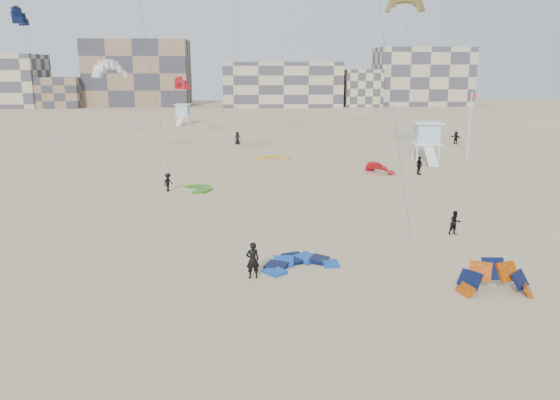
{
  "coord_description": "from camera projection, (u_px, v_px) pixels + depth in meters",
  "views": [
    {
      "loc": [
        0.93,
        -24.26,
        10.37
      ],
      "look_at": [
        2.6,
        6.0,
        3.03
      ],
      "focal_mm": 35.0,
      "sensor_mm": 36.0,
      "label": 1
    }
  ],
  "objects": [
    {
      "name": "lifeguard_tower_near",
      "position": [
        426.0,
        142.0,
        61.73
      ],
      "size": [
        3.47,
        6.27,
        4.47
      ],
      "rotation": [
        0.0,
        0.0,
        -0.1
      ],
      "color": "white",
      "rests_on": "ground"
    },
    {
      "name": "kite_fly_navy",
      "position": [
        19.0,
        18.0,
        64.5
      ],
      "size": [
        6.5,
        4.48,
        16.54
      ],
      "rotation": [
        0.0,
        0.0,
        1.74
      ],
      "color": "#0A0F3B",
      "rests_on": "ground"
    },
    {
      "name": "condo_mid",
      "position": [
        282.0,
        84.0,
        151.21
      ],
      "size": [
        32.0,
        16.0,
        12.0
      ],
      "primitive_type": "cube",
      "color": "tan",
      "rests_on": "ground"
    },
    {
      "name": "condo_east",
      "position": [
        422.0,
        77.0,
        154.82
      ],
      "size": [
        26.0,
        14.0,
        16.0
      ],
      "primitive_type": "cube",
      "color": "tan",
      "rests_on": "ground"
    },
    {
      "name": "kite_ground_blue",
      "position": [
        300.0,
        266.0,
        29.3
      ],
      "size": [
        4.89,
        5.02,
        1.12
      ],
      "primitive_type": null,
      "rotation": [
        0.11,
        0.0,
        0.34
      ],
      "color": "blue",
      "rests_on": "ground"
    },
    {
      "name": "condo_fill_right",
      "position": [
        362.0,
        88.0,
        150.68
      ],
      "size": [
        10.0,
        10.0,
        10.0
      ],
      "primitive_type": "cube",
      "color": "tan",
      "rests_on": "ground"
    },
    {
      "name": "kite_ground_orange",
      "position": [
        494.0,
        292.0,
        25.89
      ],
      "size": [
        3.73,
        3.65,
        3.41
      ],
      "primitive_type": null,
      "rotation": [
        0.99,
        0.0,
        -0.08
      ],
      "color": "#FF5705",
      "rests_on": "ground"
    },
    {
      "name": "kitesurfer_e",
      "position": [
        237.0,
        138.0,
        75.99
      ],
      "size": [
        0.92,
        0.65,
        1.78
      ],
      "primitive_type": "imported",
      "rotation": [
        0.0,
        0.0,
        -0.1
      ],
      "color": "black",
      "rests_on": "ground"
    },
    {
      "name": "kite_ground_green",
      "position": [
        198.0,
        190.0,
        47.72
      ],
      "size": [
        4.14,
        4.01,
        0.59
      ],
      "primitive_type": null,
      "rotation": [
        0.05,
        0.0,
        -1.25
      ],
      "color": "#3A9518",
      "rests_on": "ground"
    },
    {
      "name": "kite_fly_red",
      "position": [
        182.0,
        84.0,
        81.7
      ],
      "size": [
        7.5,
        4.83,
        8.38
      ],
      "rotation": [
        0.0,
        0.0,
        2.08
      ],
      "color": "red",
      "rests_on": "ground"
    },
    {
      "name": "condo_west_b",
      "position": [
        138.0,
        73.0,
        152.23
      ],
      "size": [
        28.0,
        14.0,
        18.0
      ],
      "primitive_type": "cube",
      "color": "#81674D",
      "rests_on": "ground"
    },
    {
      "name": "kite_ground_red_far",
      "position": [
        380.0,
        173.0,
        55.34
      ],
      "size": [
        4.69,
        4.68,
        3.38
      ],
      "primitive_type": null,
      "rotation": [
        0.78,
        0.0,
        2.24
      ],
      "color": "red",
      "rests_on": "ground"
    },
    {
      "name": "lifeguard_tower_far",
      "position": [
        183.0,
        114.0,
        102.36
      ],
      "size": [
        3.14,
        5.49,
        3.84
      ],
      "rotation": [
        0.0,
        0.0,
        -0.17
      ],
      "color": "white",
      "rests_on": "ground"
    },
    {
      "name": "kitesurfer_b",
      "position": [
        455.0,
        223.0,
        34.69
      ],
      "size": [
        0.86,
        0.73,
        1.56
      ],
      "primitive_type": "imported",
      "rotation": [
        0.0,
        0.0,
        0.2
      ],
      "color": "black",
      "rests_on": "ground"
    },
    {
      "name": "kitesurfer_f",
      "position": [
        456.0,
        138.0,
        76.14
      ],
      "size": [
        1.33,
        1.72,
        1.82
      ],
      "primitive_type": "imported",
      "rotation": [
        0.0,
        0.0,
        -1.03
      ],
      "color": "black",
      "rests_on": "ground"
    },
    {
      "name": "kite_fly_olive",
      "position": [
        405.0,
        4.0,
        53.02
      ],
      "size": [
        5.5,
        4.81,
        16.92
      ],
      "rotation": [
        0.0,
        0.0,
        -0.41
      ],
      "color": "brown",
      "rests_on": "ground"
    },
    {
      "name": "kitesurfer_main",
      "position": [
        253.0,
        260.0,
        27.47
      ],
      "size": [
        0.78,
        0.61,
        1.9
      ],
      "primitive_type": "imported",
      "rotation": [
        0.0,
        0.0,
        3.39
      ],
      "color": "black",
      "rests_on": "ground"
    },
    {
      "name": "kite_fly_grey",
      "position": [
        110.0,
        71.0,
        59.04
      ],
      "size": [
        8.74,
        10.11,
        10.53
      ],
      "rotation": [
        0.0,
        0.0,
        0.69
      ],
      "color": "silver",
      "rests_on": "ground"
    },
    {
      "name": "ground",
      "position": [
        232.0,
        292.0,
        25.93
      ],
      "size": [
        320.0,
        320.0,
        0.0
      ],
      "primitive_type": "plane",
      "color": "tan",
      "rests_on": "ground"
    },
    {
      "name": "condo_fill_left",
      "position": [
        60.0,
        92.0,
        146.52
      ],
      "size": [
        12.0,
        10.0,
        8.0
      ],
      "primitive_type": "cube",
      "color": "#81674D",
      "rests_on": "ground"
    },
    {
      "name": "kitesurfer_c",
      "position": [
        168.0,
        182.0,
        46.98
      ],
      "size": [
        1.06,
        1.18,
        1.58
      ],
      "primitive_type": "imported",
      "rotation": [
        0.0,
        0.0,
        0.97
      ],
      "color": "black",
      "rests_on": "ground"
    },
    {
      "name": "kite_ground_yellow",
      "position": [
        273.0,
        158.0,
        64.4
      ],
      "size": [
        3.53,
        3.72,
        0.6
      ],
      "primitive_type": null,
      "rotation": [
        0.05,
        0.0,
        -0.03
      ],
      "color": "yellow",
      "rests_on": "ground"
    },
    {
      "name": "flagpole",
      "position": [
        470.0,
        124.0,
        63.19
      ],
      "size": [
        0.63,
        0.1,
        7.75
      ],
      "color": "white",
      "rests_on": "ground"
    },
    {
      "name": "kitesurfer_d",
      "position": [
        419.0,
        166.0,
        54.27
      ],
      "size": [
        0.73,
        1.17,
        1.85
      ],
      "primitive_type": "imported",
      "rotation": [
        0.0,
        0.0,
        1.85
      ],
      "color": "black",
      "rests_on": "ground"
    }
  ]
}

